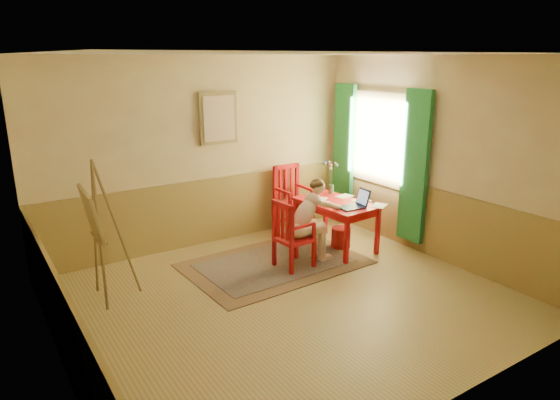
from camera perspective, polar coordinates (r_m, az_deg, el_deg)
room at (r=5.51m, az=0.95°, el=1.76°), size 5.04×4.54×2.84m
wainscot at (r=6.42m, az=-3.08°, el=-4.54°), size 5.00×4.50×1.00m
window at (r=7.86m, az=11.16°, el=5.43°), size 0.12×2.01×2.20m
wall_portrait at (r=7.42m, az=-7.10°, el=9.33°), size 0.60×0.05×0.76m
rug at (r=6.93m, az=-0.58°, el=-7.30°), size 2.46×1.69×0.02m
table at (r=7.34m, az=6.45°, el=-0.88°), size 0.81×1.25×0.72m
chair_left at (r=6.63m, az=1.32°, el=-4.05°), size 0.47×0.46×0.96m
chair_back at (r=8.01m, az=1.36°, el=0.05°), size 0.48×0.51×1.09m
figure at (r=6.75m, az=3.37°, el=-2.10°), size 0.89×0.41×1.19m
laptop at (r=7.07m, az=8.67°, el=-0.44°), size 0.43×0.28×0.25m
papers at (r=7.41m, az=8.16°, el=-0.03°), size 0.83×1.03×0.00m
vase at (r=7.70m, az=5.88°, el=2.47°), size 0.19×0.27×0.52m
wastebasket at (r=7.52m, az=7.02°, el=-4.31°), size 0.31×0.31×0.31m
easel at (r=5.98m, az=-20.55°, el=-2.09°), size 0.57×0.75×1.69m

